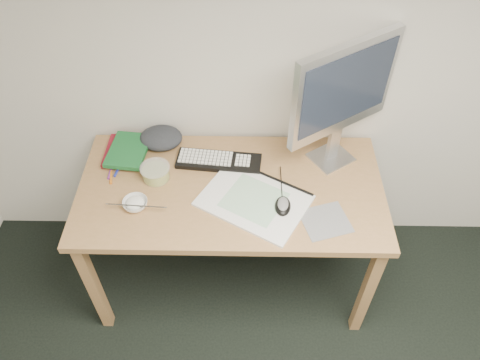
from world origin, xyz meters
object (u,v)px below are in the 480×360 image
(monitor, at_px, (344,92))
(rice_bowl, at_px, (135,204))
(sketchpad, at_px, (254,200))
(keyboard, at_px, (219,161))
(desk, at_px, (231,199))

(monitor, height_order, rice_bowl, monitor)
(sketchpad, bearing_deg, monitor, 67.07)
(sketchpad, xyz_separation_m, keyboard, (-0.17, 0.24, 0.01))
(monitor, distance_m, rice_bowl, 1.02)
(keyboard, height_order, rice_bowl, rice_bowl)
(keyboard, relative_size, rice_bowl, 3.66)
(desk, bearing_deg, monitor, 22.69)
(desk, relative_size, monitor, 2.23)
(sketchpad, bearing_deg, rice_bowl, -146.02)
(rice_bowl, bearing_deg, keyboard, 38.03)
(sketchpad, xyz_separation_m, monitor, (0.37, 0.28, 0.39))
(sketchpad, relative_size, rice_bowl, 4.11)
(desk, relative_size, keyboard, 3.47)
(desk, height_order, monitor, monitor)
(sketchpad, height_order, keyboard, keyboard)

